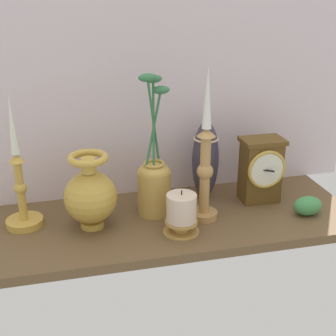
% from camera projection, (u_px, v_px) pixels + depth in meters
% --- Properties ---
extents(ground_plane, '(1.00, 0.36, 0.02)m').
position_uv_depth(ground_plane, '(165.00, 222.00, 1.22)').
color(ground_plane, brown).
extents(back_wall, '(1.20, 0.02, 0.65)m').
position_uv_depth(back_wall, '(150.00, 80.00, 1.26)').
color(back_wall, silver).
rests_on(back_wall, ground_plane).
extents(mantel_clock, '(0.12, 0.09, 0.18)m').
position_uv_depth(mantel_clock, '(261.00, 169.00, 1.28)').
color(mantel_clock, brown).
rests_on(mantel_clock, ground_plane).
extents(candlestick_tall_left, '(0.09, 0.09, 0.34)m').
position_uv_depth(candlestick_tall_left, '(21.00, 191.00, 1.14)').
color(candlestick_tall_left, gold).
rests_on(candlestick_tall_left, ground_plane).
extents(candlestick_tall_center, '(0.07, 0.07, 0.40)m').
position_uv_depth(candlestick_tall_center, '(205.00, 164.00, 1.16)').
color(candlestick_tall_center, '#B5884B').
rests_on(candlestick_tall_center, ground_plane).
extents(brass_vase_bulbous, '(0.13, 0.13, 0.19)m').
position_uv_depth(brass_vase_bulbous, '(91.00, 195.00, 1.14)').
color(brass_vase_bulbous, gold).
rests_on(brass_vase_bulbous, ground_plane).
extents(brass_vase_jar, '(0.09, 0.09, 0.38)m').
position_uv_depth(brass_vase_jar, '(154.00, 180.00, 1.21)').
color(brass_vase_jar, '#BB9443').
rests_on(brass_vase_jar, ground_plane).
extents(pillar_candle_front, '(0.09, 0.09, 0.11)m').
position_uv_depth(pillar_candle_front, '(181.00, 213.00, 1.13)').
color(pillar_candle_front, '#B68B42').
rests_on(pillar_candle_front, ground_plane).
extents(tall_ceramic_vase, '(0.07, 0.07, 0.22)m').
position_uv_depth(tall_ceramic_vase, '(205.00, 160.00, 1.29)').
color(tall_ceramic_vase, '#383345').
rests_on(tall_ceramic_vase, ground_plane).
extents(ivy_sprig, '(0.08, 0.05, 0.05)m').
position_uv_depth(ivy_sprig, '(308.00, 206.00, 1.23)').
color(ivy_sprig, '#428C4B').
rests_on(ivy_sprig, ground_plane).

